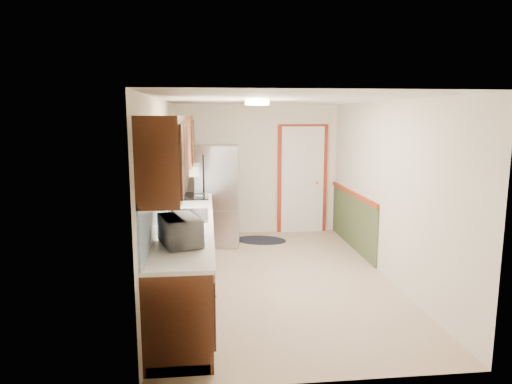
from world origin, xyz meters
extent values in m
cube|color=tan|center=(0.00, 0.00, 0.00)|extent=(3.20, 5.20, 0.12)
cube|color=white|center=(0.00, 0.00, 2.40)|extent=(3.20, 5.20, 0.12)
cube|color=white|center=(0.00, 2.50, 1.20)|extent=(3.20, 0.10, 2.40)
cube|color=white|center=(0.00, -2.50, 1.20)|extent=(3.20, 0.10, 2.40)
cube|color=white|center=(-1.50, 0.00, 1.20)|extent=(0.10, 5.20, 2.40)
cube|color=white|center=(1.50, 0.00, 1.20)|extent=(0.10, 5.20, 2.40)
cube|color=#37190C|center=(-1.20, -0.30, 0.45)|extent=(0.60, 4.00, 0.90)
cube|color=white|center=(-1.19, -0.30, 0.92)|extent=(0.63, 4.00, 0.04)
cube|color=#5498CC|center=(-1.49, -0.30, 1.22)|extent=(0.02, 4.00, 0.55)
cube|color=#37190C|center=(-1.32, -1.60, 1.83)|extent=(0.35, 1.40, 0.75)
cube|color=#37190C|center=(-1.32, 1.10, 1.83)|extent=(0.35, 1.20, 0.75)
cube|color=white|center=(-1.49, -0.20, 1.62)|extent=(0.02, 1.00, 0.90)
cube|color=orange|center=(-1.44, -0.20, 1.97)|extent=(0.05, 1.12, 0.24)
cube|color=#B7B7BC|center=(-1.19, -0.20, 0.95)|extent=(0.52, 0.82, 0.02)
cube|color=white|center=(-1.27, 1.15, 1.38)|extent=(0.45, 0.60, 0.15)
cube|color=maroon|center=(0.85, 2.47, 1.00)|extent=(0.94, 0.05, 2.08)
cube|color=white|center=(0.85, 2.44, 1.00)|extent=(0.80, 0.04, 2.00)
cube|color=#3F4C2B|center=(1.49, 1.35, 0.45)|extent=(0.02, 2.30, 0.90)
cube|color=maroon|center=(1.48, 1.35, 0.92)|extent=(0.04, 2.30, 0.06)
cylinder|color=#FFD88C|center=(-0.30, -0.20, 2.36)|extent=(0.30, 0.30, 0.06)
imported|color=white|center=(-1.20, -1.51, 1.11)|extent=(0.43, 0.58, 0.35)
cube|color=#B7B7BC|center=(-0.76, 1.79, 0.85)|extent=(0.77, 0.73, 1.71)
cylinder|color=black|center=(-0.99, 1.41, 0.77)|extent=(0.02, 0.02, 1.20)
ellipsoid|color=black|center=(0.00, 1.90, 0.01)|extent=(1.03, 0.82, 0.01)
cube|color=black|center=(-1.19, 1.19, 0.95)|extent=(0.55, 0.66, 0.02)
camera|label=1|loc=(-0.93, -5.92, 2.20)|focal=32.00mm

